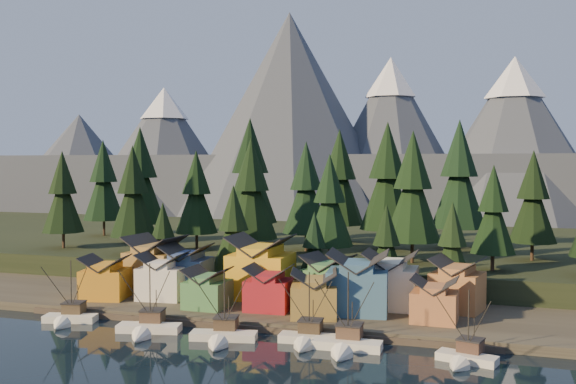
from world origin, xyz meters
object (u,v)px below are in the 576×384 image
(boat_4, at_px, (307,329))
(boat_6, at_px, (465,348))
(house_front_0, at_px, (105,276))
(house_back_1, at_px, (187,268))
(boat_0, at_px, (68,310))
(house_back_0, at_px, (155,262))
(boat_5, at_px, (346,335))
(boat_3, at_px, (222,327))
(house_front_1, at_px, (163,275))
(boat_2, at_px, (147,319))

(boat_4, relative_size, boat_6, 1.08)
(house_front_0, xyz_separation_m, house_back_1, (12.69, 8.26, 0.84))
(boat_0, height_order, boat_6, boat_0)
(boat_4, distance_m, house_back_0, 44.19)
(boat_4, height_order, boat_6, boat_4)
(boat_5, bearing_deg, boat_3, -178.65)
(house_front_1, bearing_deg, boat_5, -30.87)
(boat_0, relative_size, boat_3, 0.97)
(house_back_0, distance_m, house_back_1, 7.90)
(boat_2, distance_m, boat_4, 25.73)
(house_front_1, height_order, house_back_0, house_back_0)
(house_front_1, distance_m, house_back_1, 5.54)
(boat_6, bearing_deg, boat_5, -167.33)
(house_back_0, height_order, house_back_1, house_back_0)
(boat_5, bearing_deg, boat_4, 162.84)
(boat_2, bearing_deg, boat_5, -11.81)
(boat_2, relative_size, boat_3, 1.02)
(boat_2, height_order, boat_5, boat_5)
(boat_5, bearing_deg, house_back_0, 150.03)
(boat_6, distance_m, house_back_0, 65.64)
(boat_5, bearing_deg, house_front_1, 154.35)
(house_front_1, xyz_separation_m, house_back_0, (-5.31, 6.52, 1.19))
(boat_2, distance_m, house_front_0, 22.81)
(boat_2, xyz_separation_m, boat_5, (31.90, 0.45, 0.09))
(house_front_1, height_order, house_back_1, house_back_1)
(boat_5, height_order, house_front_0, boat_5)
(boat_0, relative_size, house_front_1, 1.26)
(boat_0, bearing_deg, boat_2, -20.59)
(house_front_1, bearing_deg, boat_0, -126.20)
(house_back_1, bearing_deg, boat_5, -36.53)
(boat_3, distance_m, house_back_0, 35.89)
(house_back_0, bearing_deg, boat_6, -17.10)
(boat_2, relative_size, boat_6, 1.11)
(boat_5, xyz_separation_m, boat_6, (16.47, -0.67, -0.20))
(boat_4, xyz_separation_m, house_back_1, (-30.22, 20.59, 4.17))
(boat_2, bearing_deg, house_front_0, 127.33)
(boat_2, bearing_deg, boat_4, -7.73)
(boat_0, xyz_separation_m, house_back_1, (11.45, 21.03, 4.21))
(boat_0, height_order, house_front_0, boat_0)
(boat_2, bearing_deg, house_back_0, 104.20)
(boat_0, distance_m, boat_4, 41.67)
(boat_5, distance_m, house_back_0, 50.47)
(house_back_0, bearing_deg, house_back_1, -6.42)
(boat_3, relative_size, house_back_0, 1.09)
(boat_3, bearing_deg, boat_0, 163.93)
(house_front_1, bearing_deg, boat_6, -24.86)
(boat_0, xyz_separation_m, boat_3, (29.15, -2.27, -0.07))
(boat_0, height_order, boat_2, boat_2)
(house_front_0, relative_size, house_back_1, 0.98)
(boat_6, distance_m, house_front_1, 58.35)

